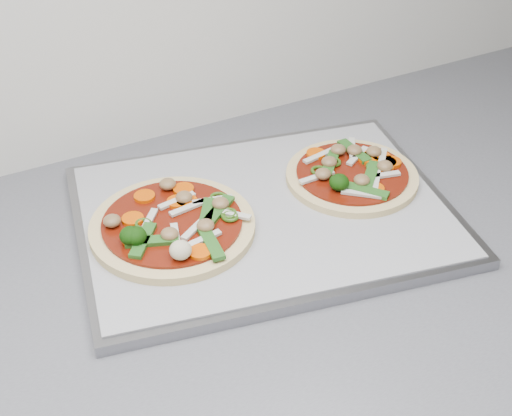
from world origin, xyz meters
name	(u,v)px	position (x,y,z in m)	size (l,w,h in m)	color
countertop	(373,232)	(0.00, 1.30, 0.88)	(3.60, 0.60, 0.04)	slate
baking_tray	(264,215)	(-0.12, 1.36, 0.91)	(0.44, 0.32, 0.01)	gray
parchment	(264,209)	(-0.12, 1.36, 0.92)	(0.42, 0.30, 0.00)	#949398
pizza_left	(172,225)	(-0.23, 1.37, 0.93)	(0.25, 0.25, 0.03)	#D3C080
pizza_right	(353,173)	(0.01, 1.36, 0.92)	(0.18, 0.18, 0.03)	#D3C080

